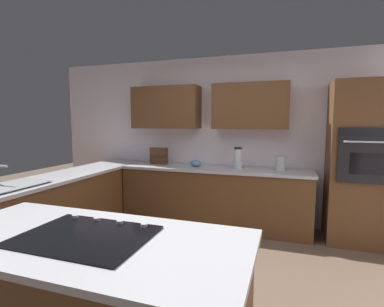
# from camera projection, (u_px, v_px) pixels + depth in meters

# --- Properties ---
(ground_plane) EXTENTS (14.00, 14.00, 0.00)m
(ground_plane) POSITION_uv_depth(u_px,v_px,m) (180.00, 287.00, 2.76)
(ground_plane) COLOR brown
(wall_back) EXTENTS (6.00, 0.44, 2.60)m
(wall_back) POSITION_uv_depth(u_px,v_px,m) (221.00, 132.00, 4.55)
(wall_back) COLOR silver
(wall_back) RESTS_ON ground
(lower_cabinets_back) EXTENTS (2.80, 0.60, 0.86)m
(lower_cabinets_back) POSITION_uv_depth(u_px,v_px,m) (214.00, 198.00, 4.36)
(lower_cabinets_back) COLOR brown
(lower_cabinets_back) RESTS_ON ground
(countertop_back) EXTENTS (2.84, 0.64, 0.04)m
(countertop_back) POSITION_uv_depth(u_px,v_px,m) (214.00, 169.00, 4.32)
(countertop_back) COLOR #B2B2B7
(countertop_back) RESTS_ON lower_cabinets_back
(lower_cabinets_side) EXTENTS (0.60, 2.90, 0.86)m
(lower_cabinets_side) POSITION_uv_depth(u_px,v_px,m) (67.00, 209.00, 3.80)
(lower_cabinets_side) COLOR brown
(lower_cabinets_side) RESTS_ON ground
(countertop_side) EXTENTS (0.64, 2.94, 0.04)m
(countertop_side) POSITION_uv_depth(u_px,v_px,m) (65.00, 176.00, 3.76)
(countertop_side) COLOR #B2B2B7
(countertop_side) RESTS_ON lower_cabinets_side
(island_top) EXTENTS (1.98, 0.91, 0.04)m
(island_top) POSITION_uv_depth(u_px,v_px,m) (86.00, 240.00, 1.71)
(island_top) COLOR #B2B2B7
(island_top) RESTS_ON island_base
(wall_oven) EXTENTS (0.80, 0.66, 2.10)m
(wall_oven) POSITION_uv_depth(u_px,v_px,m) (362.00, 163.00, 3.68)
(wall_oven) COLOR brown
(wall_oven) RESTS_ON ground
(sink_unit) EXTENTS (0.46, 0.70, 0.23)m
(sink_unit) POSITION_uv_depth(u_px,v_px,m) (10.00, 185.00, 3.02)
(sink_unit) COLOR #515456
(sink_unit) RESTS_ON countertop_side
(cooktop) EXTENTS (0.76, 0.56, 0.03)m
(cooktop) POSITION_uv_depth(u_px,v_px,m) (86.00, 235.00, 1.71)
(cooktop) COLOR black
(cooktop) RESTS_ON island_top
(blender) EXTENTS (0.15, 0.15, 0.31)m
(blender) POSITION_uv_depth(u_px,v_px,m) (238.00, 159.00, 4.22)
(blender) COLOR silver
(blender) RESTS_ON countertop_back
(mixing_bowl) EXTENTS (0.18, 0.18, 0.10)m
(mixing_bowl) POSITION_uv_depth(u_px,v_px,m) (196.00, 163.00, 4.43)
(mixing_bowl) COLOR #668CB2
(mixing_bowl) RESTS_ON countertop_back
(spice_rack) EXTENTS (0.29, 0.11, 0.27)m
(spice_rack) POSITION_uv_depth(u_px,v_px,m) (159.00, 156.00, 4.67)
(spice_rack) COLOR #472B19
(spice_rack) RESTS_ON countertop_back
(kettle) EXTENTS (0.15, 0.15, 0.20)m
(kettle) POSITION_uv_depth(u_px,v_px,m) (280.00, 163.00, 4.03)
(kettle) COLOR #B7BABF
(kettle) RESTS_ON countertop_back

